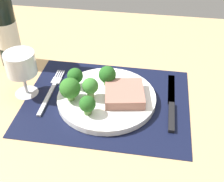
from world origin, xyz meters
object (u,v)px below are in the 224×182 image
object	(u,v)px
steak	(125,92)
wine_glass	(21,66)
wine_bottle	(6,29)
plate	(107,98)
knife	(171,105)
fork	(51,90)

from	to	relation	value
steak	wine_glass	bearing A→B (deg)	-178.66
wine_bottle	plate	bearing A→B (deg)	-23.45
knife	wine_bottle	world-z (taller)	wine_bottle
steak	knife	world-z (taller)	steak
fork	steak	bearing A→B (deg)	-5.70
knife	wine_glass	distance (cm)	38.73
fork	knife	xyz separation A→B (cm)	(31.59, -0.89, 0.05)
plate	knife	distance (cm)	16.41
steak	wine_bottle	bearing A→B (deg)	159.89
fork	wine_bottle	world-z (taller)	wine_bottle
wine_bottle	wine_glass	world-z (taller)	wine_bottle
steak	fork	world-z (taller)	steak
knife	wine_bottle	size ratio (longest dim) A/B	0.78
steak	fork	bearing A→B (deg)	177.23
plate	knife	xyz separation A→B (cm)	(16.40, 0.53, -0.50)
steak	wine_glass	world-z (taller)	wine_glass
plate	wine_glass	bearing A→B (deg)	-179.63
wine_glass	knife	bearing A→B (deg)	1.01
plate	wine_glass	distance (cm)	22.77
fork	wine_bottle	bearing A→B (deg)	139.92
wine_glass	plate	bearing A→B (deg)	0.37
plate	wine_glass	world-z (taller)	wine_glass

